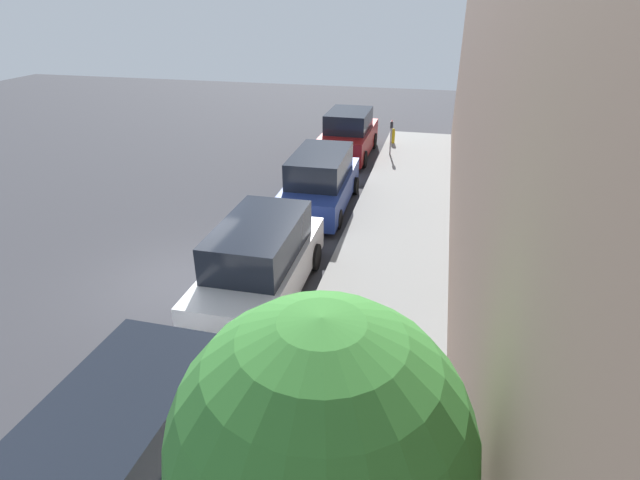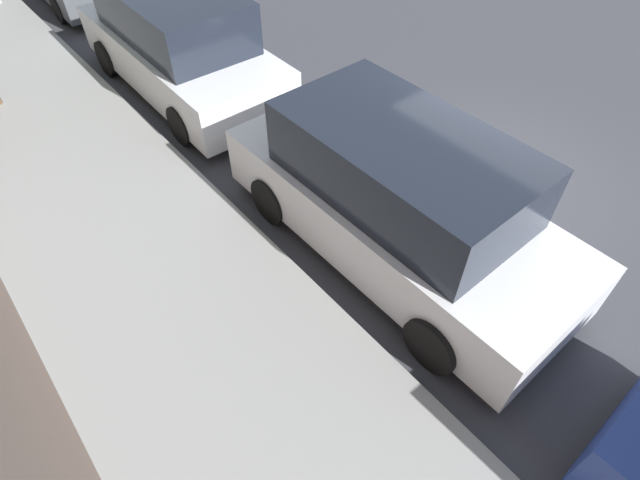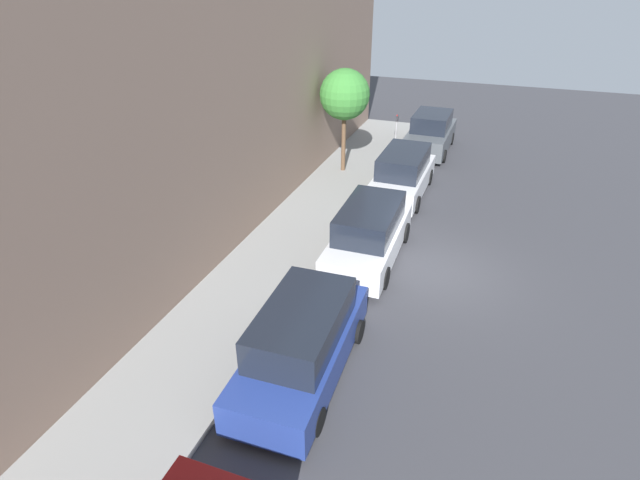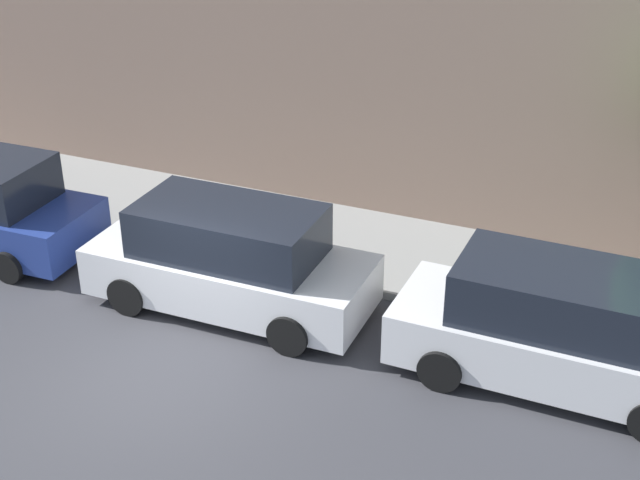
{
  "view_description": "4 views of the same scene",
  "coord_description": "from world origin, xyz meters",
  "px_view_note": "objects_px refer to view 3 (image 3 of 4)",
  "views": [
    {
      "loc": [
        5.95,
        -9.62,
        6.47
      ],
      "look_at": [
        3.36,
        1.14,
        1.0
      ],
      "focal_mm": 28.0,
      "sensor_mm": 36.0,
      "label": 1
    },
    {
      "loc": [
        5.95,
        2.87,
        5.14
      ],
      "look_at": [
        3.49,
        -0.11,
        1.0
      ],
      "focal_mm": 28.0,
      "sensor_mm": 36.0,
      "label": 2
    },
    {
      "loc": [
        -1.13,
        13.76,
        8.54
      ],
      "look_at": [
        3.53,
        0.99,
        1.0
      ],
      "focal_mm": 28.0,
      "sensor_mm": 36.0,
      "label": 3
    },
    {
      "loc": [
        -9.34,
        -6.75,
        8.21
      ],
      "look_at": [
        3.38,
        -1.28,
        1.0
      ],
      "focal_mm": 50.0,
      "sensor_mm": 36.0,
      "label": 4
    }
  ],
  "objects_px": {
    "parked_suv_nearest": "(431,133)",
    "parked_minivan_fourth": "(302,342)",
    "parked_minivan_third": "(369,233)",
    "street_tree": "(345,95)",
    "parking_meter_near": "(396,126)",
    "parked_minivan_second": "(403,174)"
  },
  "relations": [
    {
      "from": "parked_suv_nearest",
      "to": "parked_minivan_fourth",
      "type": "distance_m",
      "value": 17.23
    },
    {
      "from": "parked_minivan_fourth",
      "to": "parked_minivan_third",
      "type": "bearing_deg",
      "value": -90.64
    },
    {
      "from": "parked_minivan_third",
      "to": "street_tree",
      "type": "relative_size",
      "value": 1.08
    },
    {
      "from": "parking_meter_near",
      "to": "street_tree",
      "type": "distance_m",
      "value": 5.56
    },
    {
      "from": "parked_suv_nearest",
      "to": "parking_meter_near",
      "type": "relative_size",
      "value": 3.2
    },
    {
      "from": "street_tree",
      "to": "parked_minivan_second",
      "type": "bearing_deg",
      "value": 153.23
    },
    {
      "from": "parked_suv_nearest",
      "to": "parked_minivan_third",
      "type": "xyz_separation_m",
      "value": [
        0.13,
        11.58,
        -0.01
      ]
    },
    {
      "from": "parked_minivan_third",
      "to": "street_tree",
      "type": "bearing_deg",
      "value": -66.1
    },
    {
      "from": "parked_minivan_second",
      "to": "parking_meter_near",
      "type": "distance_m",
      "value": 6.52
    },
    {
      "from": "parked_minivan_second",
      "to": "street_tree",
      "type": "height_order",
      "value": "street_tree"
    },
    {
      "from": "parked_minivan_fourth",
      "to": "street_tree",
      "type": "xyz_separation_m",
      "value": [
        3.07,
        -12.72,
        2.66
      ]
    },
    {
      "from": "parked_minivan_third",
      "to": "parking_meter_near",
      "type": "relative_size",
      "value": 3.26
    },
    {
      "from": "parked_suv_nearest",
      "to": "street_tree",
      "type": "height_order",
      "value": "street_tree"
    },
    {
      "from": "parked_suv_nearest",
      "to": "parked_minivan_fourth",
      "type": "xyz_separation_m",
      "value": [
        0.2,
        17.23,
        -0.01
      ]
    },
    {
      "from": "parked_minivan_second",
      "to": "parked_minivan_third",
      "type": "distance_m",
      "value": 5.52
    },
    {
      "from": "parked_suv_nearest",
      "to": "parked_minivan_fourth",
      "type": "relative_size",
      "value": 0.98
    },
    {
      "from": "parked_minivan_second",
      "to": "parking_meter_near",
      "type": "height_order",
      "value": "parked_minivan_second"
    },
    {
      "from": "parked_minivan_second",
      "to": "parking_meter_near",
      "type": "xyz_separation_m",
      "value": [
        1.66,
        -6.31,
        0.15
      ]
    },
    {
      "from": "parking_meter_near",
      "to": "parked_minivan_fourth",
      "type": "bearing_deg",
      "value": 95.39
    },
    {
      "from": "parked_minivan_second",
      "to": "parked_minivan_fourth",
      "type": "distance_m",
      "value": 11.16
    },
    {
      "from": "street_tree",
      "to": "parking_meter_near",
      "type": "bearing_deg",
      "value": -106.65
    },
    {
      "from": "parked_minivan_third",
      "to": "parking_meter_near",
      "type": "xyz_separation_m",
      "value": [
        1.71,
        -11.82,
        0.15
      ]
    }
  ]
}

